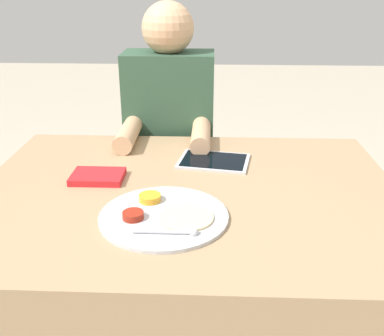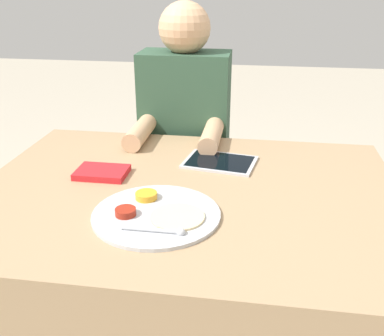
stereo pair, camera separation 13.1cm
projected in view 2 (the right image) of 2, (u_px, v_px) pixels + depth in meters
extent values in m
cube|color=#9E7F5B|center=(187.00, 291.00, 1.46)|extent=(1.25, 0.94, 0.74)
cylinder|color=#B7BABF|center=(156.00, 215.00, 1.17)|extent=(0.34, 0.34, 0.01)
cylinder|color=gold|center=(146.00, 196.00, 1.24)|extent=(0.06, 0.06, 0.02)
cylinder|color=maroon|center=(126.00, 212.00, 1.15)|extent=(0.05, 0.05, 0.02)
cylinder|color=beige|center=(177.00, 217.00, 1.14)|extent=(0.14, 0.14, 0.01)
cylinder|color=#B7BABF|center=(151.00, 230.00, 1.08)|extent=(0.15, 0.01, 0.01)
sphere|color=#B7BABF|center=(181.00, 232.00, 1.07)|extent=(0.02, 0.02, 0.02)
cube|color=silver|center=(102.00, 174.00, 1.41)|extent=(0.15, 0.11, 0.01)
cube|color=red|center=(102.00, 172.00, 1.40)|extent=(0.16, 0.11, 0.02)
cube|color=#B7B7BC|center=(220.00, 162.00, 1.50)|extent=(0.25, 0.20, 0.01)
cube|color=black|center=(220.00, 161.00, 1.49)|extent=(0.23, 0.18, 0.00)
cube|color=black|center=(186.00, 231.00, 2.08)|extent=(0.32, 0.22, 0.44)
cube|color=#2D4C38|center=(185.00, 124.00, 1.88)|extent=(0.36, 0.20, 0.60)
sphere|color=tan|center=(185.00, 28.00, 1.72)|extent=(0.20, 0.20, 0.20)
cylinder|color=tan|center=(141.00, 132.00, 1.69)|extent=(0.07, 0.27, 0.07)
cylinder|color=tan|center=(212.00, 135.00, 1.65)|extent=(0.07, 0.27, 0.07)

